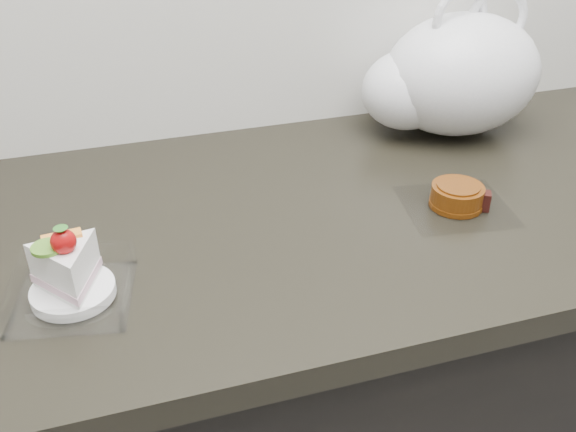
{
  "coord_description": "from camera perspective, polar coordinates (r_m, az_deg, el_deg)",
  "views": [
    {
      "loc": [
        -0.34,
        0.9,
        1.41
      ],
      "look_at": [
        -0.12,
        1.61,
        0.94
      ],
      "focal_mm": 40.0,
      "sensor_mm": 36.0,
      "label": 1
    }
  ],
  "objects": [
    {
      "name": "counter",
      "position": [
        1.29,
        4.11,
        -16.14
      ],
      "size": [
        2.04,
        0.64,
        0.9
      ],
      "color": "black",
      "rests_on": "ground"
    },
    {
      "name": "plastic_bag",
      "position": [
        1.22,
        14.29,
        11.93
      ],
      "size": [
        0.34,
        0.24,
        0.27
      ],
      "rotation": [
        0.0,
        0.0,
        0.05
      ],
      "color": "white",
      "rests_on": "counter"
    },
    {
      "name": "cake_tray",
      "position": [
        0.83,
        -18.77,
        -5.37
      ],
      "size": [
        0.16,
        0.16,
        0.11
      ],
      "rotation": [
        0.0,
        0.0,
        -0.2
      ],
      "color": "white",
      "rests_on": "counter"
    },
    {
      "name": "mooncake_wrap",
      "position": [
        1.01,
        14.84,
        1.56
      ],
      "size": [
        0.18,
        0.17,
        0.04
      ],
      "rotation": [
        0.0,
        0.0,
        0.03
      ],
      "color": "white",
      "rests_on": "counter"
    }
  ]
}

